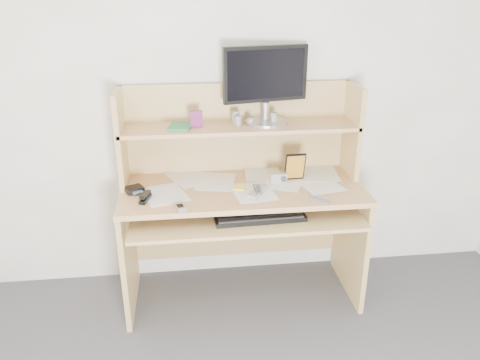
{
  "coord_description": "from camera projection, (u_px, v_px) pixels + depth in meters",
  "views": [
    {
      "loc": [
        -0.31,
        -0.99,
        1.83
      ],
      "look_at": [
        -0.02,
        1.43,
        0.82
      ],
      "focal_mm": 35.0,
      "sensor_mm": 36.0,
      "label": 1
    }
  ],
  "objects": [
    {
      "name": "tv_remote",
      "position": [
        257.0,
        191.0,
        2.62
      ],
      "size": [
        0.14,
        0.19,
        0.02
      ],
      "primitive_type": "cube",
      "rotation": [
        0.0,
        0.0,
        -0.55
      ],
      "color": "gray",
      "rests_on": "paper_clutter"
    },
    {
      "name": "paper_clutter",
      "position": [
        243.0,
        187.0,
        2.72
      ],
      "size": [
        1.32,
        0.54,
        0.01
      ],
      "primitive_type": "cube",
      "color": "white",
      "rests_on": "desk"
    },
    {
      "name": "monitor",
      "position": [
        266.0,
        82.0,
        2.7
      ],
      "size": [
        0.51,
        0.26,
        0.44
      ],
      "rotation": [
        0.0,
        0.0,
        0.21
      ],
      "color": "#B1B1B6",
      "rests_on": "desk"
    },
    {
      "name": "sticky_note_pad",
      "position": [
        239.0,
        188.0,
        2.7
      ],
      "size": [
        0.09,
        0.09,
        0.01
      ],
      "primitive_type": "cube",
      "rotation": [
        0.0,
        0.0,
        -0.24
      ],
      "color": "#EBFA41",
      "rests_on": "desk"
    },
    {
      "name": "back_wall",
      "position": [
        236.0,
        90.0,
        2.82
      ],
      "size": [
        3.6,
        0.04,
        2.5
      ],
      "primitive_type": "cube",
      "color": "white",
      "rests_on": "floor"
    },
    {
      "name": "chip_stack_b",
      "position": [
        235.0,
        117.0,
        2.75
      ],
      "size": [
        0.05,
        0.05,
        0.07
      ],
      "primitive_type": "cylinder",
      "rotation": [
        0.0,
        0.0,
        -0.08
      ],
      "color": "silver",
      "rests_on": "desk"
    },
    {
      "name": "wallet",
      "position": [
        134.0,
        189.0,
        2.64
      ],
      "size": [
        0.12,
        0.12,
        0.02
      ],
      "primitive_type": "cube",
      "rotation": [
        0.0,
        0.0,
        0.49
      ],
      "color": "black",
      "rests_on": "paper_clutter"
    },
    {
      "name": "keyboard",
      "position": [
        259.0,
        215.0,
        2.57
      ],
      "size": [
        0.5,
        0.2,
        0.03
      ],
      "rotation": [
        0.0,
        0.0,
        0.04
      ],
      "color": "black",
      "rests_on": "desk"
    },
    {
      "name": "blue_pen",
      "position": [
        320.0,
        199.0,
        2.54
      ],
      "size": [
        0.1,
        0.09,
        0.01
      ],
      "primitive_type": "cylinder",
      "rotation": [
        1.57,
        0.0,
        0.87
      ],
      "color": "#1749B2",
      "rests_on": "paper_clutter"
    },
    {
      "name": "desk",
      "position": [
        241.0,
        190.0,
        2.81
      ],
      "size": [
        1.4,
        0.7,
        1.3
      ],
      "color": "tan",
      "rests_on": "floor"
    },
    {
      "name": "card_box",
      "position": [
        196.0,
        119.0,
        2.66
      ],
      "size": [
        0.07,
        0.02,
        0.1
      ],
      "primitive_type": "cube",
      "rotation": [
        0.0,
        0.0,
        0.02
      ],
      "color": "maroon",
      "rests_on": "desk"
    },
    {
      "name": "stapler",
      "position": [
        145.0,
        196.0,
        2.54
      ],
      "size": [
        0.06,
        0.13,
        0.04
      ],
      "primitive_type": "cube",
      "rotation": [
        0.0,
        0.0,
        -0.27
      ],
      "color": "black",
      "rests_on": "paper_clutter"
    },
    {
      "name": "chip_stack_c",
      "position": [
        250.0,
        122.0,
        2.72
      ],
      "size": [
        0.04,
        0.04,
        0.04
      ],
      "primitive_type": "cylinder",
      "rotation": [
        0.0,
        0.0,
        -0.03
      ],
      "color": "black",
      "rests_on": "desk"
    },
    {
      "name": "shelf_book",
      "position": [
        180.0,
        126.0,
        2.67
      ],
      "size": [
        0.15,
        0.19,
        0.02
      ],
      "primitive_type": "cube",
      "rotation": [
        0.0,
        0.0,
        -0.19
      ],
      "color": "#34844E",
      "rests_on": "desk"
    },
    {
      "name": "chip_stack_a",
      "position": [
        238.0,
        121.0,
        2.7
      ],
      "size": [
        0.05,
        0.05,
        0.06
      ],
      "primitive_type": "cylinder",
      "rotation": [
        0.0,
        0.0,
        0.38
      ],
      "color": "black",
      "rests_on": "desk"
    },
    {
      "name": "flip_phone",
      "position": [
        180.0,
        206.0,
        2.44
      ],
      "size": [
        0.08,
        0.1,
        0.02
      ],
      "primitive_type": "cube",
      "rotation": [
        0.0,
        0.0,
        0.3
      ],
      "color": "#ABAAAD",
      "rests_on": "paper_clutter"
    },
    {
      "name": "chip_stack_d",
      "position": [
        274.0,
        119.0,
        2.73
      ],
      "size": [
        0.04,
        0.04,
        0.07
      ],
      "primitive_type": "cylinder",
      "rotation": [
        0.0,
        0.0,
        -0.07
      ],
      "color": "silver",
      "rests_on": "desk"
    },
    {
      "name": "game_case",
      "position": [
        295.0,
        167.0,
        2.77
      ],
      "size": [
        0.12,
        0.02,
        0.17
      ],
      "primitive_type": "cube",
      "rotation": [
        0.0,
        0.0,
        0.05
      ],
      "color": "black",
      "rests_on": "paper_clutter"
    },
    {
      "name": "digital_camera",
      "position": [
        279.0,
        178.0,
        2.75
      ],
      "size": [
        0.1,
        0.04,
        0.06
      ],
      "primitive_type": "cube",
      "rotation": [
        0.0,
        0.0,
        0.02
      ],
      "color": "#AAAAAC",
      "rests_on": "paper_clutter"
    }
  ]
}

